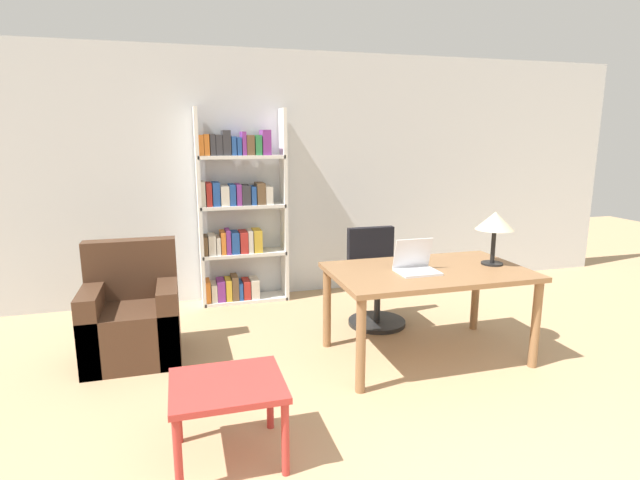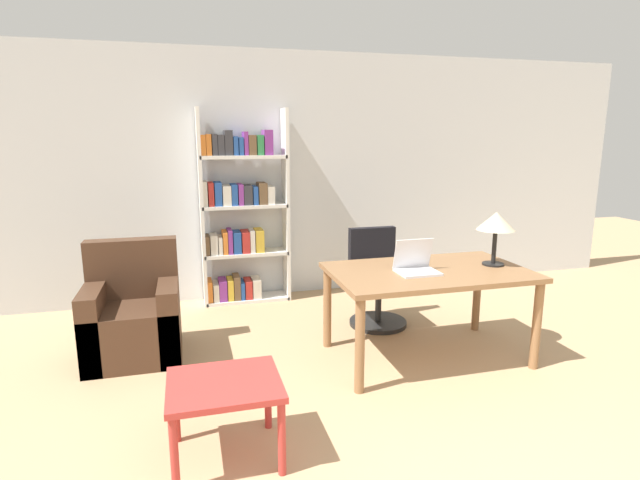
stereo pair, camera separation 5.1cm
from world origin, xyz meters
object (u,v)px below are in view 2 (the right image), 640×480
object	(u,v)px
office_chair	(376,282)
side_table_blue	(225,393)
laptop	(416,265)
bookshelf	(240,215)
desk	(428,281)
table_lamp	(496,223)
armchair	(134,319)

from	to	relation	value
office_chair	side_table_blue	size ratio (longest dim) A/B	1.48
laptop	bookshelf	distance (m)	2.22
desk	bookshelf	bearing A→B (deg)	125.34
desk	side_table_blue	distance (m)	1.95
desk	table_lamp	distance (m)	0.74
desk	office_chair	size ratio (longest dim) A/B	1.71
laptop	bookshelf	size ratio (longest dim) A/B	0.15
laptop	side_table_blue	size ratio (longest dim) A/B	0.51
table_lamp	armchair	bearing A→B (deg)	167.56
bookshelf	side_table_blue	bearing A→B (deg)	-98.25
desk	bookshelf	distance (m)	2.27
side_table_blue	armchair	world-z (taller)	armchair
office_chair	armchair	xyz separation A→B (m)	(-2.21, -0.19, -0.08)
table_lamp	bookshelf	bearing A→B (deg)	135.83
side_table_blue	armchair	size ratio (longest dim) A/B	0.66
office_chair	side_table_blue	bearing A→B (deg)	-132.30
table_lamp	bookshelf	size ratio (longest dim) A/B	0.21
side_table_blue	armchair	distance (m)	1.67
side_table_blue	armchair	xyz separation A→B (m)	(-0.62, 1.55, -0.08)
desk	armchair	world-z (taller)	armchair
office_chair	bookshelf	xyz separation A→B (m)	(-1.19, 1.00, 0.56)
desk	table_lamp	xyz separation A→B (m)	(0.59, 0.00, 0.44)
laptop	office_chair	world-z (taller)	laptop
desk	armchair	bearing A→B (deg)	164.52
armchair	desk	bearing A→B (deg)	-15.48
table_lamp	office_chair	bearing A→B (deg)	130.00
table_lamp	office_chair	xyz separation A→B (m)	(-0.70, 0.83, -0.69)
desk	side_table_blue	world-z (taller)	desk
laptop	table_lamp	bearing A→B (deg)	3.18
side_table_blue	bookshelf	bearing A→B (deg)	81.75
laptop	office_chair	bearing A→B (deg)	88.57
desk	bookshelf	xyz separation A→B (m)	(-1.30, 1.84, 0.31)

